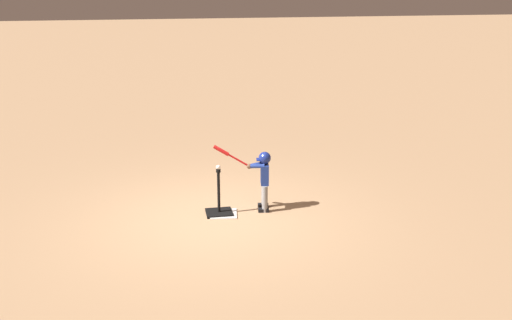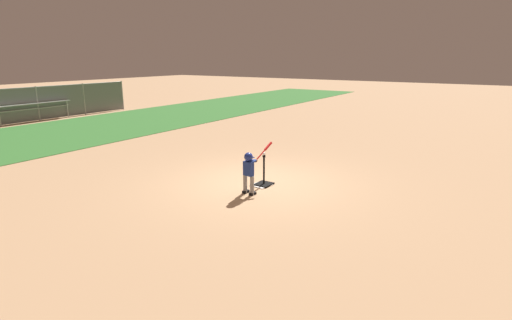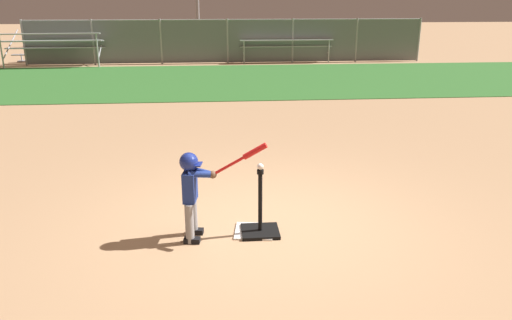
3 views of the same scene
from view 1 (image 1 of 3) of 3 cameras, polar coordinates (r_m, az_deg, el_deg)
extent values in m
plane|color=tan|center=(9.86, -3.93, -5.69)|extent=(90.00, 90.00, 0.00)
cube|color=white|center=(10.06, -3.11, -5.14)|extent=(0.50, 0.50, 0.02)
cube|color=black|center=(10.08, -3.53, -5.03)|extent=(0.44, 0.39, 0.04)
cylinder|color=black|center=(9.94, -3.57, -3.07)|extent=(0.05, 0.05, 0.70)
cylinder|color=black|center=(9.82, -3.61, -1.04)|extent=(0.08, 0.08, 0.05)
cylinder|color=gray|center=(10.06, 0.85, -3.73)|extent=(0.11, 0.11, 0.46)
cube|color=black|center=(10.14, 0.73, -4.80)|extent=(0.19, 0.12, 0.06)
cylinder|color=gray|center=(10.27, 0.79, -3.29)|extent=(0.11, 0.11, 0.46)
cube|color=black|center=(10.34, 0.68, -4.34)|extent=(0.19, 0.12, 0.06)
cube|color=navy|center=(10.03, 0.83, -1.35)|extent=(0.17, 0.26, 0.34)
sphere|color=brown|center=(9.94, 0.84, 0.13)|extent=(0.18, 0.18, 0.18)
sphere|color=navy|center=(9.94, 0.84, 0.20)|extent=(0.21, 0.21, 0.21)
cube|color=navy|center=(9.95, 0.34, 0.05)|extent=(0.13, 0.17, 0.01)
cylinder|color=navy|center=(9.94, 0.10, -0.58)|extent=(0.28, 0.18, 0.10)
cylinder|color=navy|center=(10.01, 0.09, -0.44)|extent=(0.28, 0.11, 0.10)
sphere|color=brown|center=(9.98, -0.65, -0.60)|extent=(0.09, 0.09, 0.09)
cylinder|color=red|center=(9.92, -2.28, 0.32)|extent=(0.58, 0.12, 0.37)
cylinder|color=red|center=(9.90, -3.34, 0.91)|extent=(0.28, 0.10, 0.20)
cylinder|color=black|center=(9.98, -0.55, -0.65)|extent=(0.04, 0.05, 0.05)
sphere|color=white|center=(9.80, -3.62, -0.69)|extent=(0.07, 0.07, 0.07)
camera|label=2|loc=(17.17, 23.39, 13.84)|focal=28.00mm
camera|label=3|loc=(14.62, -4.30, 12.59)|focal=35.00mm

